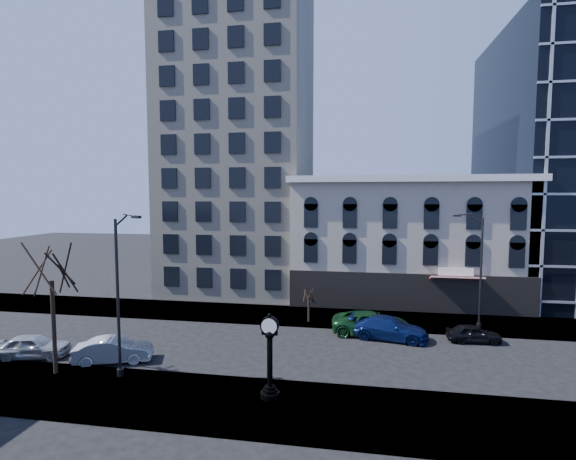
% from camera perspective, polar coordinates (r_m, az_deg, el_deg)
% --- Properties ---
extents(ground, '(160.00, 160.00, 0.00)m').
position_cam_1_polar(ground, '(30.61, -5.13, -15.67)').
color(ground, black).
rests_on(ground, ground).
extents(sidewalk_far, '(160.00, 6.00, 0.12)m').
position_cam_1_polar(sidewalk_far, '(38.00, -2.01, -11.48)').
color(sidewalk_far, gray).
rests_on(sidewalk_far, ground).
extents(sidewalk_near, '(160.00, 6.00, 0.12)m').
position_cam_1_polar(sidewalk_near, '(23.58, -10.47, -22.05)').
color(sidewalk_near, gray).
rests_on(sidewalk_near, ground).
extents(cream_tower, '(15.90, 15.40, 42.50)m').
position_cam_1_polar(cream_tower, '(49.31, -6.65, 14.79)').
color(cream_tower, beige).
rests_on(cream_tower, ground).
extents(victorian_row, '(22.60, 11.19, 12.50)m').
position_cam_1_polar(victorian_row, '(44.13, 15.57, -1.53)').
color(victorian_row, '#B4A694').
rests_on(victorian_row, ground).
extents(street_clock, '(1.02, 1.02, 4.49)m').
position_cam_1_polar(street_clock, '(22.70, -2.51, -17.28)').
color(street_clock, black).
rests_on(street_clock, sidewalk_near).
extents(street_lamp_near, '(2.37, 1.25, 9.75)m').
position_cam_1_polar(street_lamp_near, '(25.20, -21.52, -2.84)').
color(street_lamp_near, black).
rests_on(street_lamp_near, sidewalk_near).
extents(street_lamp_far, '(2.41, 0.46, 9.32)m').
position_cam_1_polar(street_lamp_far, '(35.89, 23.94, -1.30)').
color(street_lamp_far, black).
rests_on(street_lamp_far, sidewalk_far).
extents(bare_tree_near, '(5.22, 5.22, 8.97)m').
position_cam_1_polar(bare_tree_near, '(27.97, -29.70, -3.61)').
color(bare_tree_near, black).
rests_on(bare_tree_near, sidewalk_near).
extents(bare_tree_far, '(1.99, 1.99, 3.41)m').
position_cam_1_polar(bare_tree_far, '(35.18, 2.86, -8.39)').
color(bare_tree_far, black).
rests_on(bare_tree_far, sidewalk_far).
extents(car_near_a, '(4.85, 2.97, 1.54)m').
position_cam_1_polar(car_near_a, '(33.07, -31.52, -13.38)').
color(car_near_a, '#A5A8AD').
rests_on(car_near_a, ground).
extents(car_near_b, '(5.06, 3.19, 1.57)m').
position_cam_1_polar(car_near_b, '(29.92, -22.77, -14.91)').
color(car_near_b, '#A5A8AD').
rests_on(car_near_b, ground).
extents(car_far_a, '(6.26, 3.08, 1.71)m').
position_cam_1_polar(car_far_a, '(33.41, 11.49, -12.44)').
color(car_far_a, '#143F1E').
rests_on(car_far_a, ground).
extents(car_far_b, '(6.04, 3.34, 1.66)m').
position_cam_1_polar(car_far_b, '(32.74, 13.59, -12.88)').
color(car_far_b, '#0C194C').
rests_on(car_far_b, ground).
extents(car_far_c, '(3.86, 1.72, 1.29)m').
position_cam_1_polar(car_far_c, '(34.05, 24.04, -12.80)').
color(car_far_c, black).
rests_on(car_far_c, ground).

